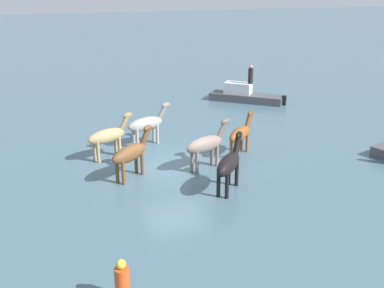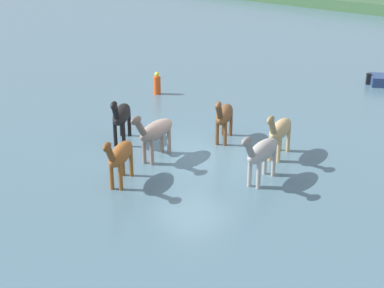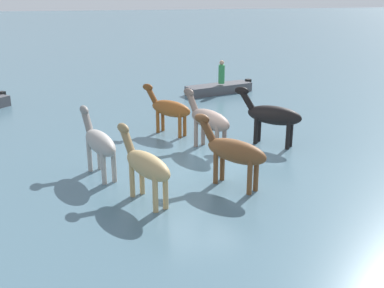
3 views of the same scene
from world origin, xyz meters
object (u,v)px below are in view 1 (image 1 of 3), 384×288
Objects in this scene: horse_mid_herd at (229,163)px; horse_pinto_flank at (108,136)px; horse_gray_outer at (240,134)px; person_boatman_standing at (251,75)px; buoy_channel_marker at (122,282)px; horse_dun_straggler at (206,144)px; horse_lead at (147,124)px; horse_rear_stallion at (131,153)px; boat_dinghy_port at (245,97)px.

horse_mid_herd is 6.04m from horse_pinto_flank.
person_boatman_standing is at bearing 20.66° from horse_gray_outer.
horse_mid_herd reaches higher than buoy_channel_marker.
horse_pinto_flank is at bearing 79.01° from horse_mid_herd.
buoy_channel_marker is at bearing -148.41° from horse_dun_straggler.
horse_lead is 4.49m from horse_gray_outer.
horse_gray_outer is 2.27m from horse_dun_straggler.
horse_dun_straggler is 1.12× the size of horse_rear_stallion.
horse_gray_outer is (-2.66, -3.61, -0.05)m from horse_lead.
person_boatman_standing is (5.82, -8.27, 0.70)m from horse_lead.
horse_mid_herd is 13.53m from person_boatman_standing.
horse_pinto_flank is at bearing 124.00° from person_boatman_standing.
boat_dinghy_port is at bearing 17.05° from horse_lead.
horse_mid_herd is 1.08× the size of horse_gray_outer.
person_boatman_standing reaches higher than horse_gray_outer.
horse_mid_herd reaches higher than horse_gray_outer.
horse_gray_outer is 0.82× the size of horse_dun_straggler.
horse_mid_herd is at bearing -45.48° from buoy_channel_marker.
horse_rear_stallion is 7.51m from buoy_channel_marker.
horse_dun_straggler is 11.63m from boat_dinghy_port.
person_boatman_standing is (11.76, -6.66, 0.66)m from horse_mid_herd.
person_boatman_standing is at bearing 8.67° from horse_pinto_flank.
horse_dun_straggler is (2.28, 0.02, -0.01)m from horse_mid_herd.
horse_mid_herd is at bearing -73.99° from horse_rear_stallion.
horse_dun_straggler is at bearing 42.55° from horse_mid_herd.
buoy_channel_marker is at bearing 145.05° from person_boatman_standing.
horse_lead is 1.13× the size of horse_mid_herd.
buoy_channel_marker is at bearing 96.38° from boat_dinghy_port.
horse_lead is at bearing 3.76° from horse_pinto_flank.
horse_dun_straggler is 3.15m from horse_rear_stallion.
horse_rear_stallion is 1.91× the size of buoy_channel_marker.
horse_mid_herd is 2.28m from horse_dun_straggler.
boat_dinghy_port is 3.89× the size of buoy_channel_marker.
horse_rear_stallion reaches higher than horse_lead.
person_boatman_standing is at bearing 6.26° from horse_rear_stallion.
horse_dun_straggler is 8.77m from buoy_channel_marker.
horse_gray_outer is 0.91× the size of horse_rear_stallion.
horse_lead is 0.54× the size of boat_dinghy_port.
horse_pinto_flank is 2.52m from horse_rear_stallion.
horse_lead is 2.02× the size of person_boatman_standing.
horse_rear_stallion is at bearing -133.25° from horse_lead.
horse_lead is 2.33m from horse_pinto_flank.
horse_pinto_flank is 9.84m from buoy_channel_marker.
horse_gray_outer is at bearing -56.19° from horse_lead.
boat_dinghy_port is at bearing 32.69° from horse_dun_straggler.
horse_lead is at bearing 89.60° from horse_dun_straggler.
horse_rear_stallion is (-2.47, -0.47, 0.02)m from horse_pinto_flank.
horse_rear_stallion reaches higher than horse_gray_outer.
horse_pinto_flank is 2.04× the size of buoy_channel_marker.
horse_mid_herd is 3.94m from horse_rear_stallion.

